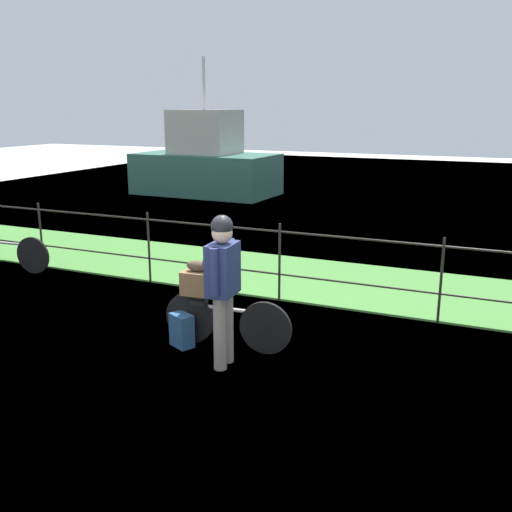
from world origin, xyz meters
TOP-DOWN VIEW (x-y plane):
  - ground_plane at (0.00, 0.00)m, footprint 60.00×60.00m
  - grass_strip at (0.00, 3.43)m, footprint 27.00×2.40m
  - harbor_water at (0.00, 12.12)m, footprint 30.00×30.00m
  - iron_fence at (-0.00, 2.23)m, footprint 18.04×0.04m
  - bicycle_main at (0.05, 0.39)m, footprint 1.58×0.19m
  - wooden_crate at (-0.29, 0.37)m, footprint 0.39×0.28m
  - terrier_dog at (-0.26, 0.37)m, footprint 0.32×0.16m
  - cyclist_person at (0.25, -0.05)m, footprint 0.29×0.54m
  - backpack_on_paving at (-0.44, 0.21)m, footprint 0.33×0.28m
  - bicycle_parked at (-4.94, 1.83)m, footprint 1.71×0.24m
  - moored_boat_near at (-6.16, 11.27)m, footprint 4.59×2.47m

SIDE VIEW (x-z plane):
  - ground_plane at x=0.00m, z-range 0.00..0.00m
  - harbor_water at x=0.00m, z-range 0.00..0.00m
  - grass_strip at x=0.00m, z-range 0.00..0.03m
  - backpack_on_paving at x=-0.44m, z-range 0.00..0.40m
  - bicycle_main at x=0.05m, z-range 0.02..0.64m
  - bicycle_parked at x=-4.94m, z-range 0.02..0.65m
  - iron_fence at x=0.00m, z-range 0.10..1.25m
  - wooden_crate at x=-0.29m, z-range 0.62..0.90m
  - terrier_dog at x=-0.26m, z-range 0.89..1.07m
  - moored_boat_near at x=-6.16m, z-range -1.16..3.13m
  - cyclist_person at x=0.25m, z-range 0.16..1.84m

